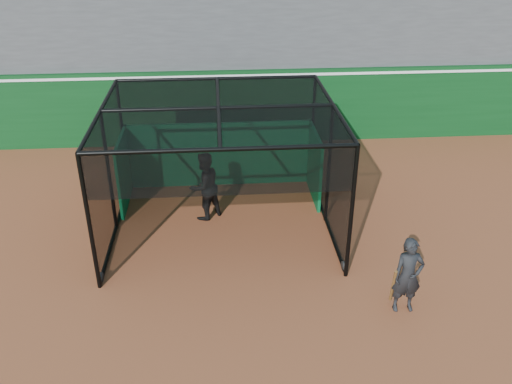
{
  "coord_description": "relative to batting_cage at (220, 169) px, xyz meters",
  "views": [
    {
      "loc": [
        0.1,
        -8.97,
        7.25
      ],
      "look_at": [
        0.94,
        2.0,
        1.4
      ],
      "focal_mm": 38.0,
      "sensor_mm": 36.0,
      "label": 1
    }
  ],
  "objects": [
    {
      "name": "batter",
      "position": [
        -0.42,
        0.38,
        -0.65
      ],
      "size": [
        1.12,
        1.08,
        1.82
      ],
      "primitive_type": "imported",
      "rotation": [
        0.0,
        0.0,
        3.8
      ],
      "color": "black",
      "rests_on": "ground"
    },
    {
      "name": "on_deck_player",
      "position": [
        3.58,
        -3.59,
        -0.74
      ],
      "size": [
        0.63,
        0.43,
        1.64
      ],
      "color": "black",
      "rests_on": "ground"
    },
    {
      "name": "batting_cage",
      "position": [
        0.0,
        0.0,
        0.0
      ],
      "size": [
        5.44,
        4.87,
        3.12
      ],
      "color": "black",
      "rests_on": "ground"
    },
    {
      "name": "outfield_wall",
      "position": [
        -0.14,
        5.54,
        -0.27
      ],
      "size": [
        50.0,
        0.5,
        2.5
      ],
      "color": "#0A3C16",
      "rests_on": "ground"
    },
    {
      "name": "ground",
      "position": [
        -0.14,
        -2.96,
        -1.56
      ],
      "size": [
        120.0,
        120.0,
        0.0
      ],
      "primitive_type": "plane",
      "color": "brown",
      "rests_on": "ground"
    }
  ]
}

